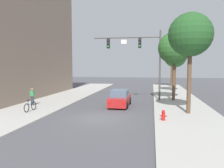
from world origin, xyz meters
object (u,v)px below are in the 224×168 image
(car_lead_red, at_px, (120,99))
(street_tree_farthest, at_px, (172,51))
(traffic_signal_mast, at_px, (140,52))
(bicycle_leaning, at_px, (30,106))
(pedestrian_sidewalk_left_walker, at_px, (32,96))
(street_tree_third, at_px, (175,56))
(street_tree_second, at_px, (175,48))
(fire_hydrant, at_px, (163,115))
(street_tree_nearest, at_px, (190,35))

(car_lead_red, distance_m, street_tree_farthest, 22.13)
(traffic_signal_mast, distance_m, bicycle_leaning, 12.63)
(pedestrian_sidewalk_left_walker, xyz_separation_m, street_tree_third, (14.32, 14.06, 4.18))
(traffic_signal_mast, relative_size, street_tree_farthest, 0.90)
(traffic_signal_mast, bearing_deg, street_tree_second, 4.61)
(fire_hydrant, distance_m, street_tree_nearest, 6.66)
(pedestrian_sidewalk_left_walker, bearing_deg, street_tree_nearest, -4.80)
(bicycle_leaning, bearing_deg, street_tree_farthest, 61.82)
(car_lead_red, relative_size, bicycle_leaning, 2.40)
(pedestrian_sidewalk_left_walker, bearing_deg, fire_hydrant, -18.27)
(car_lead_red, relative_size, pedestrian_sidewalk_left_walker, 2.59)
(street_tree_third, height_order, street_tree_farthest, street_tree_farthest)
(car_lead_red, height_order, street_tree_second, street_tree_second)
(street_tree_farthest, bearing_deg, traffic_signal_mast, -105.66)
(traffic_signal_mast, bearing_deg, street_tree_farthest, 74.34)
(fire_hydrant, bearing_deg, bicycle_leaning, 172.90)
(street_tree_third, xyz_separation_m, street_tree_farthest, (0.20, 8.05, 1.30))
(car_lead_red, relative_size, street_tree_third, 0.63)
(pedestrian_sidewalk_left_walker, distance_m, street_tree_farthest, 27.01)
(bicycle_leaning, distance_m, street_tree_third, 21.68)
(traffic_signal_mast, relative_size, street_tree_nearest, 0.96)
(fire_hydrant, height_order, street_tree_farthest, street_tree_farthest)
(street_tree_second, xyz_separation_m, street_tree_third, (0.89, 8.43, -0.50))
(street_tree_third, bearing_deg, pedestrian_sidewalk_left_walker, -135.53)
(street_tree_second, bearing_deg, pedestrian_sidewalk_left_walker, -157.25)
(bicycle_leaning, distance_m, street_tree_farthest, 28.68)
(traffic_signal_mast, xyz_separation_m, street_tree_farthest, (4.70, 16.77, 1.17))
(pedestrian_sidewalk_left_walker, distance_m, bicycle_leaning, 2.95)
(traffic_signal_mast, xyz_separation_m, fire_hydrant, (2.09, -9.27, -4.87))
(fire_hydrant, relative_size, street_tree_third, 0.11)
(pedestrian_sidewalk_left_walker, relative_size, bicycle_leaning, 0.93)
(street_tree_third, relative_size, street_tree_farthest, 0.81)
(street_tree_second, bearing_deg, street_tree_third, 83.96)
(pedestrian_sidewalk_left_walker, relative_size, fire_hydrant, 2.28)
(traffic_signal_mast, relative_size, fire_hydrant, 10.42)
(fire_hydrant, distance_m, street_tree_farthest, 26.86)
(bicycle_leaning, relative_size, street_tree_nearest, 0.23)
(street_tree_farthest, bearing_deg, bicycle_leaning, -118.18)
(car_lead_red, bearing_deg, bicycle_leaning, -147.51)
(street_tree_nearest, bearing_deg, fire_hydrant, -126.60)
(pedestrian_sidewalk_left_walker, bearing_deg, street_tree_second, 22.75)
(street_tree_second, bearing_deg, fire_hydrant, -99.02)
(traffic_signal_mast, xyz_separation_m, bicycle_leaning, (-8.54, -7.95, -4.84))
(traffic_signal_mast, relative_size, street_tree_third, 1.11)
(pedestrian_sidewalk_left_walker, height_order, street_tree_farthest, street_tree_farthest)
(traffic_signal_mast, distance_m, street_tree_third, 9.82)
(car_lead_red, height_order, street_tree_farthest, street_tree_farthest)
(street_tree_second, relative_size, street_tree_farthest, 0.88)
(fire_hydrant, bearing_deg, street_tree_nearest, 53.40)
(fire_hydrant, height_order, street_tree_nearest, street_tree_nearest)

